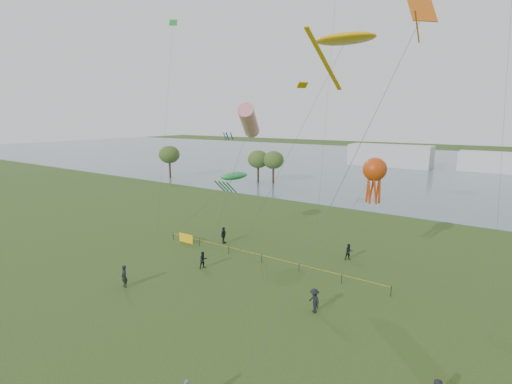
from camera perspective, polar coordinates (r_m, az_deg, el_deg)
The scene contains 16 objects.
ground_plane at distance 24.47m, azimuth -14.46°, elevation -22.79°, with size 400.00×400.00×0.00m, color #213912.
lake at distance 114.86m, azimuth 26.23°, elevation 3.44°, with size 400.00×120.00×0.08m, color slate.
pavilion_left at distance 111.96m, azimuth 19.90°, elevation 5.29°, with size 22.00×8.00×6.00m, color silver.
pavilion_right at distance 111.54m, azimuth 33.31°, elevation 3.82°, with size 18.00×7.00×5.00m, color silver.
trees at distance 80.30m, azimuth -4.45°, elevation 5.28°, with size 28.12×11.25×7.30m.
fence at distance 39.27m, azimuth -6.67°, elevation -8.09°, with size 24.07×0.07×1.05m.
spectator_a at distance 34.82m, azimuth -8.11°, elevation -10.31°, with size 0.77×0.60×1.59m, color black.
spectator_b at distance 27.59m, azimuth 8.95°, elevation -16.18°, with size 1.16×0.66×1.79m, color black.
spectator_c at distance 41.05m, azimuth -5.02°, elevation -6.63°, with size 1.08×0.45×1.85m, color black.
spectator_f at distance 32.70m, azimuth -19.62°, elevation -12.12°, with size 0.67×0.44×1.84m, color black.
spectator_g at distance 37.51m, azimuth 14.11°, elevation -8.92°, with size 0.78×0.61×1.60m, color black.
kite_stingray at distance 36.45m, azimuth 13.48°, elevation 21.86°, with size 9.14×10.86×20.91m.
kite_windsock at distance 39.72m, azimuth -1.12°, elevation 10.87°, with size 4.18×6.91×15.10m.
kite_creature at distance 41.84m, azimuth -3.44°, elevation 2.44°, with size 7.14×6.25×7.54m.
kite_octopus at distance 32.69m, azimuth 17.79°, elevation 3.17°, with size 4.90×5.20×10.33m.
kite_delta at distance 22.60m, azimuth 23.04°, elevation 21.99°, with size 4.60×14.77×19.83m.
Camera 1 is at (15.65, -12.97, 13.61)m, focal length 26.00 mm.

